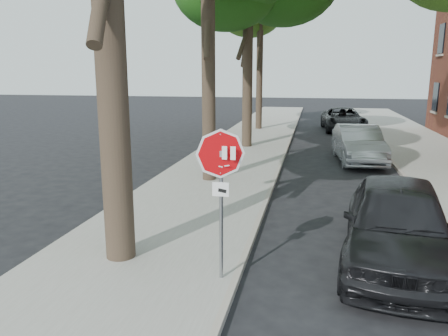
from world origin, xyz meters
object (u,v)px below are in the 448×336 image
at_px(tree_far, 260,13).
at_px(car_a, 397,223).
at_px(stop_sign, 221,176).
at_px(car_d, 343,119).
at_px(car_b, 358,144).

xyz_separation_m(tree_far, car_a, (5.13, -19.61, -6.39)).
bearing_deg(stop_sign, car_d, 81.41).
relative_size(car_a, car_b, 1.06).
bearing_deg(stop_sign, car_b, 74.15).
xyz_separation_m(stop_sign, tree_far, (-2.02, 21.14, 5.26)).
xyz_separation_m(car_a, car_d, (0.19, 20.32, -0.09)).
xyz_separation_m(stop_sign, car_a, (3.11, 1.53, -1.13)).
bearing_deg(car_d, stop_sign, -102.90).
bearing_deg(car_a, stop_sign, -146.73).
height_order(stop_sign, tree_far, tree_far).
height_order(tree_far, car_a, tree_far).
distance_m(stop_sign, car_a, 3.64).
bearing_deg(tree_far, car_b, -60.78).
relative_size(tree_far, car_a, 1.93).
bearing_deg(tree_far, car_a, -75.35).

